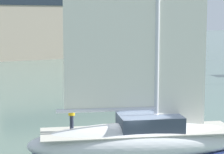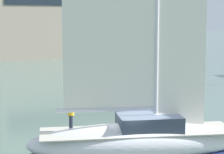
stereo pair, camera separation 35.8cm
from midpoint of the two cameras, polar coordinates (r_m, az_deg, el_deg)
waterfront_building at (r=89.76m, az=-7.54°, el=9.74°), size 30.25×16.49×21.68m
tree_shore_left at (r=94.85m, az=4.85°, el=9.09°), size 6.90×6.90×14.20m
sailboat_main at (r=23.40m, az=3.11°, el=-7.79°), size 12.26×6.97×16.24m
channel_buoy at (r=45.39m, az=8.17°, el=-0.76°), size 1.27×1.27×2.27m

